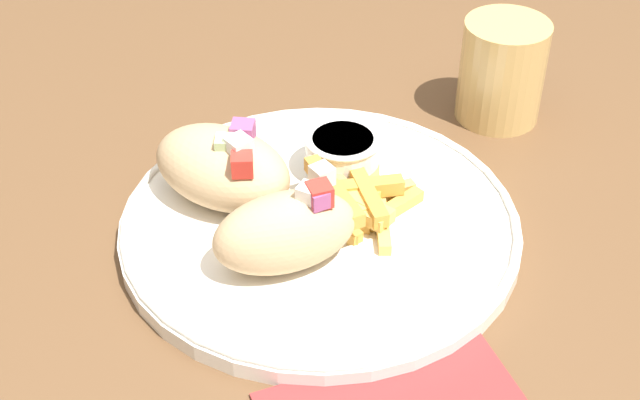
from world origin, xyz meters
name	(u,v)px	position (x,y,z in m)	size (l,w,h in m)	color
table	(332,288)	(0.00, 0.00, 0.71)	(1.58, 1.58, 0.77)	brown
plate	(320,224)	(-0.01, 0.01, 0.78)	(0.32, 0.32, 0.02)	white
pita_sandwich_near	(286,231)	(-0.04, -0.04, 0.82)	(0.12, 0.08, 0.07)	tan
pita_sandwich_far	(223,167)	(-0.08, 0.05, 0.82)	(0.14, 0.14, 0.07)	tan
fries_pile	(354,201)	(0.02, 0.01, 0.80)	(0.13, 0.11, 0.04)	gold
sauce_ramekin	(343,152)	(0.02, 0.06, 0.81)	(0.07, 0.07, 0.04)	white
water_glass	(501,75)	(0.19, 0.14, 0.81)	(0.08, 0.08, 0.10)	tan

